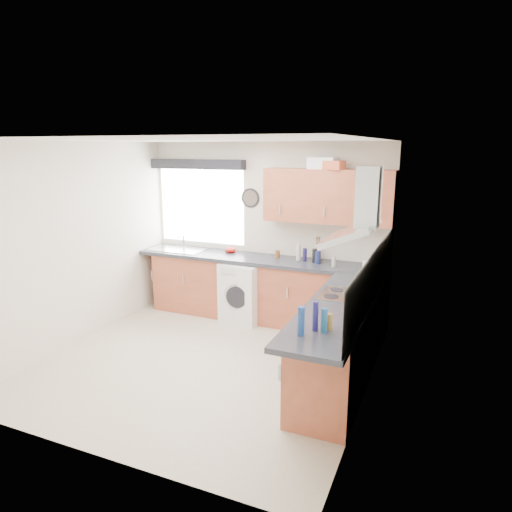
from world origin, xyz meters
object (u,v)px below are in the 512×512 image
at_px(oven, 343,339).
at_px(washing_machine, 245,291).
at_px(upper_cabinets, 328,196).
at_px(extractor_hood, 359,215).

bearing_deg(oven, washing_machine, 146.31).
relative_size(oven, upper_cabinets, 0.50).
distance_m(extractor_hood, washing_machine, 2.47).
height_order(extractor_hood, washing_machine, extractor_hood).
relative_size(oven, washing_machine, 1.00).
distance_m(oven, extractor_hood, 1.35).
relative_size(extractor_hood, washing_machine, 0.92).
distance_m(oven, upper_cabinets, 1.99).
bearing_deg(washing_machine, extractor_hood, -22.87).
bearing_deg(oven, extractor_hood, -0.00).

